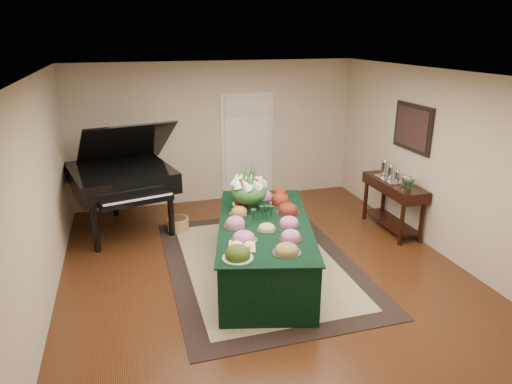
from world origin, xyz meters
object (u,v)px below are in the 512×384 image
object	(u,v)px
buffet_table	(264,248)
grand_piano	(122,176)
floral_centerpiece	(249,188)
mahogany_sideboard	(394,193)

from	to	relation	value
buffet_table	grand_piano	bearing A→B (deg)	129.71
buffet_table	grand_piano	xyz separation A→B (m)	(-1.79, 2.16, 0.54)
floral_centerpiece	grand_piano	distance (m)	2.38
buffet_table	grand_piano	distance (m)	2.86
buffet_table	mahogany_sideboard	world-z (taller)	mahogany_sideboard
grand_piano	mahogany_sideboard	bearing A→B (deg)	-16.81
floral_centerpiece	grand_piano	size ratio (longest dim) A/B	0.25
grand_piano	floral_centerpiece	bearing A→B (deg)	-43.11
grand_piano	mahogany_sideboard	world-z (taller)	grand_piano
buffet_table	floral_centerpiece	xyz separation A→B (m)	(-0.06, 0.54, 0.71)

